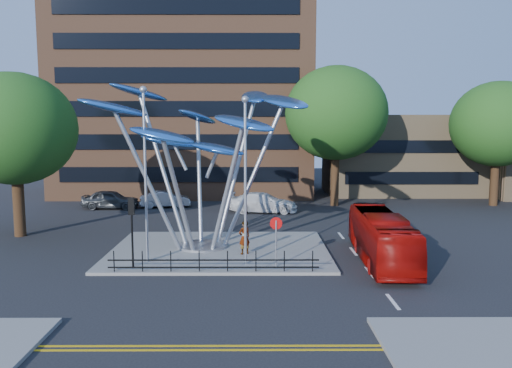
{
  "coord_description": "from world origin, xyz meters",
  "views": [
    {
      "loc": [
        0.92,
        -21.27,
        7.06
      ],
      "look_at": [
        1.03,
        4.0,
        4.05
      ],
      "focal_mm": 35.0,
      "sensor_mm": 36.0,
      "label": 1
    }
  ],
  "objects_px": {
    "no_entry_sign_island": "(276,233)",
    "parked_car_left": "(111,199)",
    "parked_car_right": "(263,203)",
    "parked_car_mid": "(165,199)",
    "pedestrian": "(244,237)",
    "street_lamp_left": "(145,159)",
    "tree_right": "(336,113)",
    "red_bus": "(381,237)",
    "tree_left": "(14,129)",
    "leaf_sculpture": "(200,128)",
    "traffic_light_island": "(132,217)",
    "tree_far": "(498,124)",
    "street_lamp_right": "(245,165)"
  },
  "relations": [
    {
      "from": "no_entry_sign_island",
      "to": "parked_car_left",
      "type": "bearing_deg",
      "value": 126.45
    },
    {
      "from": "pedestrian",
      "to": "parked_car_left",
      "type": "bearing_deg",
      "value": -84.2
    },
    {
      "from": "traffic_light_island",
      "to": "pedestrian",
      "type": "relative_size",
      "value": 1.89
    },
    {
      "from": "tree_left",
      "to": "leaf_sculpture",
      "type": "height_order",
      "value": "tree_left"
    },
    {
      "from": "tree_left",
      "to": "street_lamp_right",
      "type": "bearing_deg",
      "value": -25.77
    },
    {
      "from": "tree_left",
      "to": "traffic_light_island",
      "type": "height_order",
      "value": "tree_left"
    },
    {
      "from": "tree_right",
      "to": "no_entry_sign_island",
      "type": "xyz_separation_m",
      "value": [
        -6.0,
        -19.48,
        -6.22
      ]
    },
    {
      "from": "parked_car_right",
      "to": "leaf_sculpture",
      "type": "bearing_deg",
      "value": 166.86
    },
    {
      "from": "leaf_sculpture",
      "to": "traffic_light_island",
      "type": "xyz_separation_m",
      "value": [
        -2.93,
        -4.18,
        -4.26
      ]
    },
    {
      "from": "parked_car_left",
      "to": "parked_car_mid",
      "type": "bearing_deg",
      "value": -80.38
    },
    {
      "from": "street_lamp_left",
      "to": "street_lamp_right",
      "type": "bearing_deg",
      "value": -5.71
    },
    {
      "from": "street_lamp_right",
      "to": "no_entry_sign_island",
      "type": "relative_size",
      "value": 3.39
    },
    {
      "from": "red_bus",
      "to": "pedestrian",
      "type": "distance_m",
      "value": 7.18
    },
    {
      "from": "tree_far",
      "to": "street_lamp_right",
      "type": "bearing_deg",
      "value": -138.53
    },
    {
      "from": "tree_left",
      "to": "red_bus",
      "type": "height_order",
      "value": "tree_left"
    },
    {
      "from": "parked_car_left",
      "to": "parked_car_mid",
      "type": "xyz_separation_m",
      "value": [
        4.5,
        0.72,
        -0.1
      ]
    },
    {
      "from": "traffic_light_island",
      "to": "leaf_sculpture",
      "type": "bearing_deg",
      "value": 54.96
    },
    {
      "from": "street_lamp_left",
      "to": "parked_car_right",
      "type": "relative_size",
      "value": 1.6
    },
    {
      "from": "tree_right",
      "to": "red_bus",
      "type": "xyz_separation_m",
      "value": [
        -0.48,
        -18.0,
        -6.77
      ]
    },
    {
      "from": "traffic_light_island",
      "to": "tree_left",
      "type": "bearing_deg",
      "value": 140.19
    },
    {
      "from": "street_lamp_right",
      "to": "red_bus",
      "type": "bearing_deg",
      "value": 8.1
    },
    {
      "from": "street_lamp_left",
      "to": "pedestrian",
      "type": "relative_size",
      "value": 4.86
    },
    {
      "from": "no_entry_sign_island",
      "to": "parked_car_mid",
      "type": "xyz_separation_m",
      "value": [
        -8.69,
        18.58,
        -1.12
      ]
    },
    {
      "from": "leaf_sculpture",
      "to": "street_lamp_left",
      "type": "xyz_separation_m",
      "value": [
        -2.43,
        -3.18,
        -1.52
      ]
    },
    {
      "from": "leaf_sculpture",
      "to": "no_entry_sign_island",
      "type": "relative_size",
      "value": 5.19
    },
    {
      "from": "tree_far",
      "to": "parked_car_right",
      "type": "relative_size",
      "value": 1.97
    },
    {
      "from": "street_lamp_left",
      "to": "street_lamp_right",
      "type": "relative_size",
      "value": 1.06
    },
    {
      "from": "no_entry_sign_island",
      "to": "parked_car_left",
      "type": "height_order",
      "value": "no_entry_sign_island"
    },
    {
      "from": "no_entry_sign_island",
      "to": "parked_car_right",
      "type": "bearing_deg",
      "value": 91.16
    },
    {
      "from": "tree_far",
      "to": "parked_car_left",
      "type": "height_order",
      "value": "tree_far"
    },
    {
      "from": "tree_right",
      "to": "red_bus",
      "type": "relative_size",
      "value": 1.34
    },
    {
      "from": "street_lamp_left",
      "to": "red_bus",
      "type": "distance_m",
      "value": 12.71
    },
    {
      "from": "tree_right",
      "to": "street_lamp_left",
      "type": "xyz_separation_m",
      "value": [
        -12.5,
        -18.5,
        -2.68
      ]
    },
    {
      "from": "street_lamp_right",
      "to": "no_entry_sign_island",
      "type": "xyz_separation_m",
      "value": [
        1.5,
        -0.48,
        -3.28
      ]
    },
    {
      "from": "leaf_sculpture",
      "to": "no_entry_sign_island",
      "type": "bearing_deg",
      "value": -45.67
    },
    {
      "from": "parked_car_mid",
      "to": "tree_right",
      "type": "bearing_deg",
      "value": -95.65
    },
    {
      "from": "leaf_sculpture",
      "to": "parked_car_mid",
      "type": "distance_m",
      "value": 16.35
    },
    {
      "from": "pedestrian",
      "to": "red_bus",
      "type": "bearing_deg",
      "value": 141.59
    },
    {
      "from": "tree_far",
      "to": "traffic_light_island",
      "type": "relative_size",
      "value": 3.16
    },
    {
      "from": "leaf_sculpture",
      "to": "traffic_light_island",
      "type": "distance_m",
      "value": 6.65
    },
    {
      "from": "red_bus",
      "to": "parked_car_right",
      "type": "bearing_deg",
      "value": 114.76
    },
    {
      "from": "tree_far",
      "to": "no_entry_sign_island",
      "type": "xyz_separation_m",
      "value": [
        -20.0,
        -19.48,
        -5.29
      ]
    },
    {
      "from": "tree_far",
      "to": "pedestrian",
      "type": "height_order",
      "value": "tree_far"
    },
    {
      "from": "parked_car_right",
      "to": "no_entry_sign_island",
      "type": "bearing_deg",
      "value": -174.58
    },
    {
      "from": "no_entry_sign_island",
      "to": "street_lamp_left",
      "type": "bearing_deg",
      "value": 171.39
    },
    {
      "from": "parked_car_right",
      "to": "parked_car_left",
      "type": "bearing_deg",
      "value": 86.49
    },
    {
      "from": "tree_far",
      "to": "street_lamp_right",
      "type": "height_order",
      "value": "tree_far"
    },
    {
      "from": "red_bus",
      "to": "parked_car_left",
      "type": "xyz_separation_m",
      "value": [
        -18.71,
        16.38,
        -0.46
      ]
    },
    {
      "from": "tree_right",
      "to": "pedestrian",
      "type": "height_order",
      "value": "tree_right"
    },
    {
      "from": "pedestrian",
      "to": "street_lamp_left",
      "type": "bearing_deg",
      "value": -14.98
    }
  ]
}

